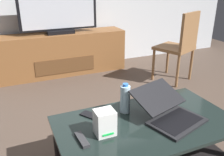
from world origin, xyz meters
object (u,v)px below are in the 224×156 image
object	(u,v)px
water_bottle_near	(125,99)
cell_phone	(90,115)
television	(59,14)
router_box	(105,122)
media_cabinet	(62,54)
laptop	(169,111)
coffee_table	(146,137)
tv_remote	(82,140)
dining_chair	(180,44)

from	to	relation	value
water_bottle_near	cell_phone	size ratio (longest dim) A/B	1.62
television	cell_phone	bearing A→B (deg)	-96.83
cell_phone	router_box	bearing A→B (deg)	-119.63
cell_phone	media_cabinet	bearing A→B (deg)	49.48
laptop	water_bottle_near	size ratio (longest dim) A/B	2.30
coffee_table	cell_phone	world-z (taller)	cell_phone
coffee_table	tv_remote	xyz separation A→B (m)	(-0.47, -0.03, 0.14)
coffee_table	cell_phone	bearing A→B (deg)	144.89
laptop	tv_remote	xyz separation A→B (m)	(-0.64, -0.00, -0.05)
television	laptop	size ratio (longest dim) A/B	2.10
cell_phone	tv_remote	world-z (taller)	tv_remote
router_box	cell_phone	bearing A→B (deg)	94.13
dining_chair	tv_remote	world-z (taller)	dining_chair
coffee_table	water_bottle_near	distance (m)	0.31
laptop	cell_phone	bearing A→B (deg)	152.58
media_cabinet	water_bottle_near	xyz separation A→B (m)	(0.02, -2.09, 0.22)
media_cabinet	tv_remote	distance (m)	2.34
coffee_table	router_box	world-z (taller)	router_box
coffee_table	water_bottle_near	size ratio (longest dim) A/B	5.46
media_cabinet	dining_chair	bearing A→B (deg)	-34.30
router_box	cell_phone	size ratio (longest dim) A/B	1.19
laptop	water_bottle_near	distance (m)	0.32
television	water_bottle_near	distance (m)	2.10
media_cabinet	router_box	distance (m)	2.31
water_bottle_near	cell_phone	distance (m)	0.28
laptop	cell_phone	xyz separation A→B (m)	(-0.50, 0.26, -0.06)
coffee_table	dining_chair	xyz separation A→B (m)	(1.31, 1.32, 0.25)
cell_phone	laptop	bearing A→B (deg)	-61.18
media_cabinet	laptop	bearing A→B (deg)	-83.64
television	tv_remote	size ratio (longest dim) A/B	6.85
dining_chair	router_box	distance (m)	2.10
media_cabinet	laptop	world-z (taller)	same
dining_chair	router_box	world-z (taller)	dining_chair
router_box	tv_remote	xyz separation A→B (m)	(-0.16, -0.02, -0.07)
router_box	cell_phone	world-z (taller)	router_box
dining_chair	laptop	distance (m)	1.77
media_cabinet	cell_phone	world-z (taller)	media_cabinet
coffee_table	laptop	bearing A→B (deg)	-8.20
coffee_table	router_box	size ratio (longest dim) A/B	7.46
water_bottle_near	laptop	bearing A→B (deg)	-41.56
dining_chair	water_bottle_near	bearing A→B (deg)	-140.67
dining_chair	television	bearing A→B (deg)	146.31
cell_phone	water_bottle_near	bearing A→B (deg)	-43.85
media_cabinet	water_bottle_near	bearing A→B (deg)	-89.54
media_cabinet	tv_remote	size ratio (longest dim) A/B	11.90
laptop	router_box	size ratio (longest dim) A/B	3.13
laptop	television	bearing A→B (deg)	96.42
media_cabinet	television	bearing A→B (deg)	-90.00
media_cabinet	television	xyz separation A→B (m)	(0.00, -0.02, 0.59)
television	dining_chair	bearing A→B (deg)	-33.69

